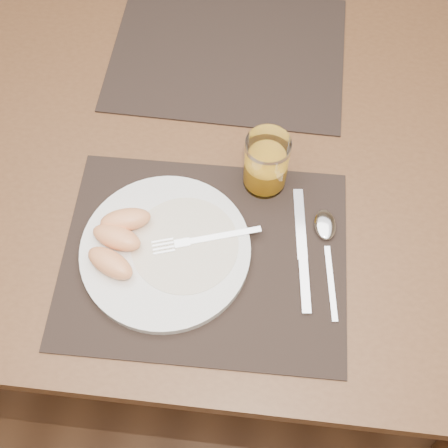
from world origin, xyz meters
TOP-DOWN VIEW (x-y plane):
  - ground at (0.00, 0.00)m, footprint 5.00×5.00m
  - table at (0.00, 0.00)m, footprint 1.40×0.90m
  - placemat_near at (-0.00, -0.22)m, footprint 0.46×0.36m
  - placemat_far at (-0.01, 0.22)m, footprint 0.46×0.36m
  - plate at (-0.06, -0.22)m, footprint 0.27×0.27m
  - plate_dressing at (-0.03, -0.21)m, footprint 0.17×0.17m
  - fork at (-0.01, -0.20)m, footprint 0.17×0.07m
  - knife at (0.15, -0.21)m, footprint 0.04×0.22m
  - spoon at (0.19, -0.16)m, footprint 0.05×0.19m
  - juice_glass at (0.08, -0.07)m, footprint 0.07×0.07m
  - grapefruit_wedges at (-0.14, -0.22)m, footprint 0.10×0.14m

SIDE VIEW (x-z plane):
  - ground at x=0.00m, z-range 0.00..0.00m
  - table at x=0.00m, z-range 0.29..1.04m
  - placemat_near at x=0.00m, z-range 0.75..0.75m
  - placemat_far at x=-0.01m, z-range 0.75..0.75m
  - knife at x=0.15m, z-range 0.75..0.76m
  - spoon at x=0.19m, z-range 0.75..0.77m
  - plate at x=-0.06m, z-range 0.75..0.77m
  - plate_dressing at x=-0.03m, z-range 0.77..0.77m
  - fork at x=-0.01m, z-range 0.77..0.77m
  - grapefruit_wedges at x=-0.14m, z-range 0.77..0.80m
  - juice_glass at x=0.08m, z-range 0.75..0.86m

